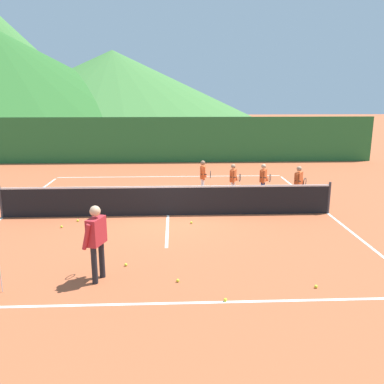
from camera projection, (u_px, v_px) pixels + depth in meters
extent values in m
plane|color=#B25633|center=(168.00, 215.00, 13.04)|extent=(120.00, 120.00, 0.00)
cube|color=white|center=(164.00, 303.00, 7.60)|extent=(10.49, 0.08, 0.01)
cube|color=white|center=(170.00, 176.00, 19.03)|extent=(10.49, 0.08, 0.01)
cube|color=white|center=(3.00, 217.00, 12.81)|extent=(0.08, 11.79, 0.01)
cube|color=white|center=(328.00, 213.00, 13.26)|extent=(0.08, 11.79, 0.01)
cube|color=white|center=(168.00, 215.00, 13.04)|extent=(0.08, 5.64, 0.01)
cylinder|color=#333338|center=(1.00, 202.00, 12.69)|extent=(0.08, 0.08, 1.05)
cylinder|color=#333338|center=(329.00, 198.00, 13.14)|extent=(0.08, 0.08, 1.05)
cube|color=black|center=(168.00, 202.00, 12.93)|extent=(10.41, 0.02, 0.92)
cube|color=white|center=(168.00, 187.00, 12.81)|extent=(10.41, 0.03, 0.06)
cylinder|color=black|center=(94.00, 265.00, 8.31)|extent=(0.12, 0.12, 0.81)
cylinder|color=black|center=(102.00, 259.00, 8.60)|extent=(0.12, 0.12, 0.81)
cube|color=#B2262D|center=(96.00, 231.00, 8.29)|extent=(0.37, 0.53, 0.57)
sphere|color=#DBAD84|center=(95.00, 211.00, 8.19)|extent=(0.22, 0.22, 0.22)
cylinder|color=#B2262D|center=(86.00, 237.00, 8.06)|extent=(0.24, 0.15, 0.56)
cylinder|color=#B2262D|center=(101.00, 229.00, 8.57)|extent=(0.19, 0.14, 0.56)
torus|color=#262628|center=(91.00, 229.00, 8.65)|extent=(0.12, 0.28, 0.29)
cylinder|color=black|center=(101.00, 230.00, 8.58)|extent=(0.22, 0.10, 0.03)
cylinder|color=silver|center=(203.00, 186.00, 15.65)|extent=(0.10, 0.10, 0.67)
cylinder|color=silver|center=(202.00, 187.00, 15.41)|extent=(0.10, 0.10, 0.67)
cube|color=#E55926|center=(203.00, 172.00, 15.39)|extent=(0.23, 0.42, 0.47)
sphere|color=#996B4C|center=(203.00, 163.00, 15.31)|extent=(0.19, 0.19, 0.19)
cylinder|color=#E55926|center=(205.00, 172.00, 15.62)|extent=(0.19, 0.09, 0.46)
cylinder|color=#E55926|center=(203.00, 174.00, 15.18)|extent=(0.15, 0.09, 0.46)
torus|color=#262628|center=(210.00, 174.00, 15.16)|extent=(0.06, 0.29, 0.29)
cylinder|color=black|center=(204.00, 174.00, 15.18)|extent=(0.22, 0.05, 0.03)
cylinder|color=silver|center=(233.00, 189.00, 15.26)|extent=(0.09, 0.09, 0.64)
cylinder|color=silver|center=(232.00, 190.00, 15.03)|extent=(0.09, 0.09, 0.64)
cube|color=#E55926|center=(233.00, 175.00, 15.01)|extent=(0.30, 0.42, 0.45)
sphere|color=tan|center=(233.00, 166.00, 14.93)|extent=(0.18, 0.18, 0.18)
cylinder|color=#E55926|center=(236.00, 175.00, 15.20)|extent=(0.19, 0.12, 0.44)
cylinder|color=#E55926|center=(233.00, 177.00, 14.81)|extent=(0.15, 0.11, 0.44)
torus|color=#262628|center=(240.00, 178.00, 14.73)|extent=(0.12, 0.28, 0.29)
cylinder|color=black|center=(233.00, 177.00, 14.80)|extent=(0.22, 0.10, 0.03)
cylinder|color=navy|center=(263.00, 189.00, 15.15)|extent=(0.10, 0.10, 0.65)
cylinder|color=navy|center=(262.00, 191.00, 14.93)|extent=(0.10, 0.10, 0.65)
cube|color=#E55926|center=(263.00, 176.00, 14.91)|extent=(0.33, 0.42, 0.45)
sphere|color=#DBAD84|center=(264.00, 166.00, 14.83)|extent=(0.18, 0.18, 0.18)
cylinder|color=#E55926|center=(266.00, 175.00, 15.09)|extent=(0.19, 0.14, 0.44)
cylinder|color=#E55926|center=(263.00, 178.00, 14.71)|extent=(0.15, 0.12, 0.45)
torus|color=#262628|center=(270.00, 178.00, 14.60)|extent=(0.15, 0.27, 0.29)
cylinder|color=black|center=(263.00, 178.00, 14.70)|extent=(0.21, 0.12, 0.03)
cylinder|color=black|center=(299.00, 193.00, 14.49)|extent=(0.10, 0.10, 0.67)
cylinder|color=black|center=(296.00, 195.00, 14.28)|extent=(0.10, 0.10, 0.67)
cube|color=#E55926|center=(299.00, 179.00, 14.25)|extent=(0.38, 0.43, 0.47)
sphere|color=tan|center=(299.00, 169.00, 14.16)|extent=(0.18, 0.18, 0.18)
cylinder|color=#E55926|center=(302.00, 178.00, 14.41)|extent=(0.19, 0.16, 0.46)
cylinder|color=#E55926|center=(297.00, 181.00, 14.05)|extent=(0.15, 0.14, 0.46)
torus|color=#262628|center=(305.00, 182.00, 13.92)|extent=(0.18, 0.25, 0.29)
cylinder|color=black|center=(298.00, 181.00, 14.04)|extent=(0.20, 0.15, 0.03)
cylinder|color=#B7B7BC|center=(0.00, 271.00, 7.93)|extent=(0.02, 0.02, 0.89)
sphere|color=yellow|center=(126.00, 265.00, 9.23)|extent=(0.07, 0.07, 0.07)
sphere|color=yellow|center=(225.00, 300.00, 7.67)|extent=(0.07, 0.07, 0.07)
sphere|color=yellow|center=(191.00, 223.00, 12.21)|extent=(0.07, 0.07, 0.07)
sphere|color=yellow|center=(178.00, 280.00, 8.45)|extent=(0.07, 0.07, 0.07)
sphere|color=yellow|center=(62.00, 227.00, 11.83)|extent=(0.07, 0.07, 0.07)
sphere|color=yellow|center=(316.00, 286.00, 8.19)|extent=(0.07, 0.07, 0.07)
sphere|color=yellow|center=(78.00, 221.00, 12.40)|extent=(0.07, 0.07, 0.07)
cube|color=#286B33|center=(170.00, 140.00, 22.62)|extent=(23.07, 0.08, 2.54)
cone|color=#427A38|center=(114.00, 84.00, 65.47)|extent=(45.21, 45.21, 10.42)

